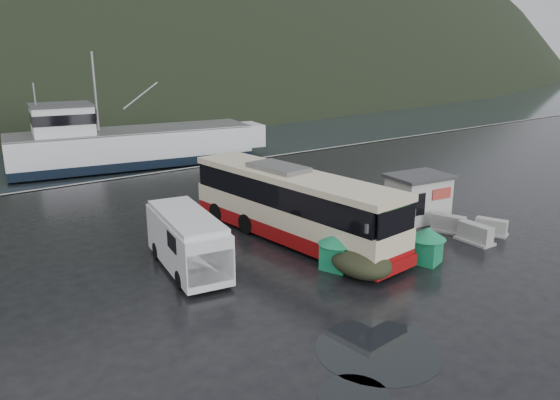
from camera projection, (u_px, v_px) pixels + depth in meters
ground at (291, 274)px, 22.07m from camera, size 160.00×160.00×0.00m
quay_edge at (116, 179)px, 37.62m from camera, size 160.00×0.60×1.50m
coach_bus at (292, 238)px, 26.09m from camera, size 4.21×12.47×3.46m
white_van at (189, 269)px, 22.60m from camera, size 2.86×6.00×2.41m
waste_bin_left at (337, 268)px, 22.62m from camera, size 1.47×1.47×1.59m
waste_bin_right at (425, 262)px, 23.24m from camera, size 1.41×1.41×1.57m
dome_tent at (360, 275)px, 22.00m from camera, size 2.36×3.13×1.16m
ticket_kiosk at (416, 220)px, 28.88m from camera, size 3.42×2.76×2.45m
jersey_barrier_a at (448, 231)px, 27.07m from camera, size 1.35×1.87×0.84m
jersey_barrier_b at (490, 234)px, 26.67m from camera, size 1.28×1.73×0.78m
jersey_barrier_c at (474, 242)px, 25.63m from camera, size 0.95×1.80×0.89m
fishing_trawler at (134, 150)px, 47.96m from camera, size 24.75×9.11×9.68m
puddles at (374, 358)px, 16.14m from camera, size 5.07×4.11×0.01m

